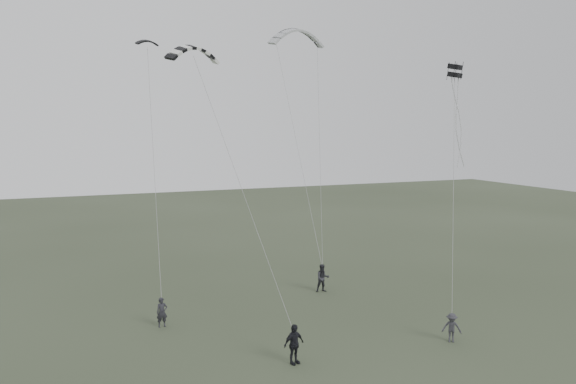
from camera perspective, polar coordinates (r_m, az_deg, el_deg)
name	(u,v)px	position (r m, az deg, el deg)	size (l,w,h in m)	color
ground	(306,345)	(29.20, 1.86, -15.26)	(140.00, 140.00, 0.00)	#333B28
flyer_left	(162,312)	(32.08, -12.68, -11.84)	(0.59, 0.39, 1.63)	#222228
flyer_right	(323,278)	(37.67, 3.55, -8.72)	(0.90, 0.70, 1.86)	#25252A
flyer_center	(294,344)	(26.76, 0.60, -15.19)	(1.10, 0.46, 1.88)	black
flyer_far	(452,328)	(30.45, 16.29, -13.09)	(0.97, 0.56, 1.50)	#2E2E33
kite_dark_small	(147,41)	(38.92, -14.12, 14.66)	(1.46, 0.44, 0.49)	black
kite_pale_large	(297,30)	(42.96, 0.93, 16.13)	(4.30, 0.97, 1.74)	#ABADB0
kite_striped	(193,47)	(29.81, -9.61, 14.28)	(2.85, 0.71, 1.14)	black
kite_box	(455,71)	(33.36, 16.60, 11.71)	(0.63, 0.63, 0.71)	black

